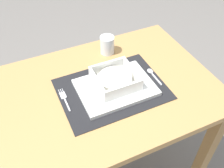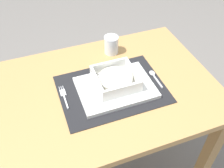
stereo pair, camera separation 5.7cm
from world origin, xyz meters
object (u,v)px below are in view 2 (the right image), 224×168
Objects in this scene: fork at (64,95)px; porridge_bowl at (115,80)px; spoon at (153,75)px; butter_knife at (149,81)px; drinking_glass at (111,46)px; dining_table at (107,106)px.

porridge_bowl is at bearing -4.59° from fork.
fork is 1.18× the size of spoon.
porridge_bowl is at bearing -178.42° from spoon.
drinking_glass reaches higher than butter_knife.
butter_knife is (0.35, -0.05, 0.00)m from fork.
dining_table is 0.24m from spoon.
drinking_glass is (0.07, 0.22, -0.00)m from porridge_bowl.
porridge_bowl is 1.93× the size of drinking_glass.
dining_table is 7.12× the size of fork.
drinking_glass is at bearing 37.53° from fork.
dining_table is 0.22m from butter_knife.
drinking_glass is at bearing 116.80° from spoon.
spoon reaches higher than fork.
drinking_glass is at bearing 64.87° from dining_table.
butter_knife is at bearing -9.85° from porridge_bowl.
dining_table is at bearing 165.95° from porridge_bowl.
fork is 0.39m from spoon.
dining_table is at bearing -2.84° from fork.
fork is 0.34m from drinking_glass.
spoon is (0.21, -0.01, 0.12)m from dining_table.
porridge_bowl is 0.21m from fork.
spoon is at bearing -1.44° from fork.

